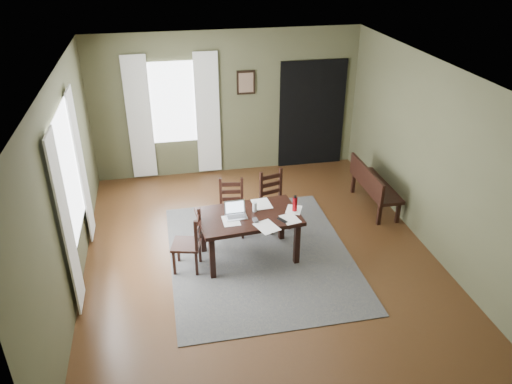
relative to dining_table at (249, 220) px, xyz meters
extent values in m
cube|color=#492C16|center=(0.16, 0.00, -0.63)|extent=(5.00, 6.00, 0.01)
cube|color=#4D4E33|center=(0.16, 3.00, 0.72)|extent=(5.00, 0.02, 2.70)
cube|color=#4D4E33|center=(0.16, -3.00, 0.72)|extent=(5.00, 0.02, 2.70)
cube|color=#4D4E33|center=(-2.34, 0.00, 0.72)|extent=(0.02, 6.00, 2.70)
cube|color=#4D4E33|center=(2.66, 0.00, 0.72)|extent=(0.02, 6.00, 2.70)
cube|color=white|center=(0.16, 0.00, 2.07)|extent=(5.00, 6.00, 0.02)
cube|color=#474747|center=(0.16, 0.00, -0.62)|extent=(2.60, 3.20, 0.01)
cube|color=black|center=(0.00, 0.00, 0.06)|extent=(1.47, 0.96, 0.06)
cube|color=black|center=(0.00, 0.00, 0.01)|extent=(1.31, 0.80, 0.05)
cube|color=black|center=(-0.58, -0.38, -0.31)|extent=(0.08, 0.08, 0.60)
cube|color=black|center=(-0.63, 0.27, -0.31)|extent=(0.08, 0.08, 0.60)
cube|color=black|center=(0.63, -0.27, -0.31)|extent=(0.08, 0.08, 0.60)
cube|color=black|center=(0.58, 0.38, -0.31)|extent=(0.08, 0.08, 0.60)
cube|color=black|center=(-0.90, -0.10, -0.22)|extent=(0.46, 0.46, 0.04)
cube|color=black|center=(-1.01, 0.09, -0.43)|extent=(0.04, 0.04, 0.37)
cube|color=black|center=(-0.71, 0.01, -0.43)|extent=(0.04, 0.04, 0.37)
cube|color=black|center=(-1.09, -0.21, -0.43)|extent=(0.04, 0.04, 0.37)
cube|color=black|center=(-0.79, -0.29, -0.43)|extent=(0.04, 0.04, 0.37)
cube|color=black|center=(-0.69, 0.01, 0.02)|extent=(0.05, 0.05, 0.47)
cube|color=black|center=(-0.77, -0.30, 0.02)|extent=(0.05, 0.05, 0.47)
cube|color=black|center=(-0.73, -0.14, -0.10)|extent=(0.09, 0.28, 0.06)
cube|color=black|center=(-0.73, -0.14, 0.02)|extent=(0.09, 0.28, 0.06)
cube|color=black|center=(-0.73, -0.14, 0.15)|extent=(0.09, 0.28, 0.06)
cube|color=black|center=(-0.14, 0.67, -0.22)|extent=(0.43, 0.43, 0.04)
cube|color=black|center=(-0.32, 0.54, -0.43)|extent=(0.04, 0.04, 0.37)
cube|color=black|center=(-0.27, 0.85, -0.43)|extent=(0.04, 0.04, 0.37)
cube|color=black|center=(-0.01, 0.50, -0.43)|extent=(0.04, 0.04, 0.37)
cube|color=black|center=(0.03, 0.80, -0.43)|extent=(0.04, 0.04, 0.37)
cube|color=black|center=(-0.28, 0.87, 0.03)|extent=(0.05, 0.05, 0.48)
cube|color=black|center=(0.05, 0.82, 0.03)|extent=(0.05, 0.05, 0.48)
cube|color=black|center=(-0.12, 0.84, -0.10)|extent=(0.28, 0.06, 0.06)
cube|color=black|center=(-0.12, 0.84, 0.03)|extent=(0.28, 0.06, 0.06)
cube|color=black|center=(-0.12, 0.84, 0.15)|extent=(0.28, 0.06, 0.06)
cube|color=black|center=(0.57, 0.73, -0.20)|extent=(0.49, 0.49, 0.04)
cube|color=black|center=(0.46, 0.53, -0.42)|extent=(0.05, 0.05, 0.39)
cube|color=black|center=(0.37, 0.84, -0.42)|extent=(0.05, 0.05, 0.39)
cube|color=black|center=(0.77, 0.61, -0.42)|extent=(0.05, 0.05, 0.39)
cube|color=black|center=(0.69, 0.93, -0.42)|extent=(0.05, 0.05, 0.39)
cube|color=black|center=(0.36, 0.86, 0.06)|extent=(0.05, 0.05, 0.50)
cube|color=black|center=(0.69, 0.95, 0.06)|extent=(0.05, 0.05, 0.50)
cube|color=black|center=(0.52, 0.90, -0.08)|extent=(0.29, 0.10, 0.07)
cube|color=black|center=(0.52, 0.90, 0.06)|extent=(0.29, 0.10, 0.07)
cube|color=black|center=(0.52, 0.90, 0.19)|extent=(0.29, 0.10, 0.07)
cube|color=black|center=(2.38, 1.05, -0.23)|extent=(0.43, 1.33, 0.06)
cube|color=black|center=(2.54, 0.48, -0.44)|extent=(0.06, 0.06, 0.37)
cube|color=black|center=(2.22, 0.48, -0.44)|extent=(0.06, 0.06, 0.37)
cube|color=black|center=(2.54, 1.62, -0.44)|extent=(0.06, 0.06, 0.37)
cube|color=black|center=(2.22, 1.62, -0.44)|extent=(0.06, 0.06, 0.37)
cube|color=black|center=(2.19, 1.05, -0.04)|extent=(0.05, 1.33, 0.32)
cube|color=#B7B7BC|center=(-0.18, -0.03, 0.09)|extent=(0.30, 0.21, 0.01)
cube|color=#B7B7BC|center=(-0.19, 0.08, 0.19)|extent=(0.29, 0.06, 0.19)
cube|color=silver|center=(-0.19, 0.07, 0.19)|extent=(0.26, 0.05, 0.16)
cube|color=#3F3F42|center=(-0.18, -0.04, 0.10)|extent=(0.25, 0.13, 0.00)
cube|color=#3F3F42|center=(0.06, -0.19, 0.10)|extent=(0.07, 0.11, 0.03)
cube|color=black|center=(0.42, -0.24, 0.10)|extent=(0.12, 0.16, 0.02)
cylinder|color=silver|center=(0.10, 0.08, 0.16)|extent=(0.07, 0.07, 0.14)
cylinder|color=#9C0C13|center=(0.66, -0.01, 0.19)|extent=(0.07, 0.07, 0.21)
cylinder|color=black|center=(0.66, -0.01, 0.31)|extent=(0.04, 0.04, 0.03)
cube|color=white|center=(-0.27, -0.11, 0.09)|extent=(0.23, 0.30, 0.00)
cube|color=white|center=(0.54, -0.22, 0.09)|extent=(0.27, 0.32, 0.00)
cube|color=white|center=(0.24, 0.27, 0.09)|extent=(0.28, 0.35, 0.00)
cube|color=white|center=(0.66, 0.02, 0.09)|extent=(0.30, 0.33, 0.00)
cube|color=white|center=(0.18, -0.36, 0.09)|extent=(0.35, 0.40, 0.00)
cube|color=white|center=(-2.31, 0.20, 0.82)|extent=(0.01, 1.30, 1.70)
cube|color=white|center=(-0.84, 2.97, 0.82)|extent=(1.00, 0.01, 1.50)
cube|color=silver|center=(-2.28, -0.62, 0.57)|extent=(0.03, 0.48, 2.30)
cube|color=silver|center=(-2.28, 1.02, 0.57)|extent=(0.03, 0.48, 2.30)
cube|color=silver|center=(-1.46, 2.94, 0.57)|extent=(0.44, 0.03, 2.30)
cube|color=silver|center=(-0.22, 2.94, 0.57)|extent=(0.44, 0.03, 2.30)
cube|color=black|center=(0.51, 2.97, 1.12)|extent=(0.34, 0.03, 0.44)
cube|color=brown|center=(0.51, 2.96, 1.12)|extent=(0.27, 0.01, 0.36)
cube|color=black|center=(1.81, 2.97, 0.42)|extent=(1.30, 0.03, 2.10)
camera|label=1|loc=(-1.09, -5.90, 3.64)|focal=35.00mm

